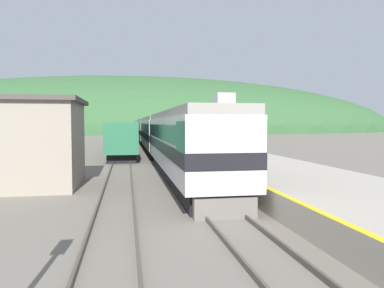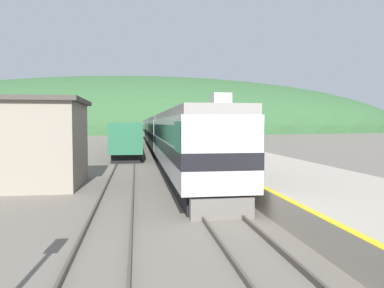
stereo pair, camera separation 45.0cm
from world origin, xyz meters
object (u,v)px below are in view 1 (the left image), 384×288
carriage_fourth (142,129)px  express_train_lead_car (185,143)px  siding_train (123,136)px  carriage_second (157,134)px  carriage_third (147,130)px

carriage_fourth → express_train_lead_car: bearing=-90.0°
carriage_fourth → siding_train: 33.96m
express_train_lead_car → carriage_second: size_ratio=1.00×
carriage_second → carriage_fourth: bearing=90.0°
carriage_third → carriage_second: bearing=-90.0°
carriage_second → carriage_fourth: size_ratio=1.00×
express_train_lead_car → siding_train: bearing=97.8°
express_train_lead_car → siding_train: express_train_lead_car is taller
carriage_second → carriage_third: (0.00, 20.60, 0.00)m
express_train_lead_car → carriage_second: (0.00, 20.85, -0.01)m
siding_train → carriage_third: bearing=73.5°
carriage_third → siding_train: bearing=-106.5°
carriage_second → siding_train: (-3.90, 7.46, -0.44)m
express_train_lead_car → carriage_third: (0.00, 41.45, -0.01)m
carriage_second → siding_train: 8.43m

